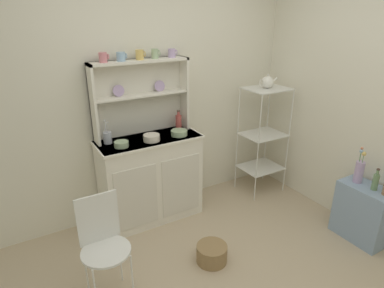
# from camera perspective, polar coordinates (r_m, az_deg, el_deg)

# --- Properties ---
(wall_back) EXTENTS (3.84, 0.05, 2.50)m
(wall_back) POSITION_cam_1_polar(r_m,az_deg,el_deg) (3.46, -7.14, 8.15)
(wall_back) COLOR silver
(wall_back) RESTS_ON ground
(hutch_cabinet) EXTENTS (1.04, 0.45, 0.90)m
(hutch_cabinet) POSITION_cam_1_polar(r_m,az_deg,el_deg) (3.45, -7.14, -5.85)
(hutch_cabinet) COLOR white
(hutch_cabinet) RESTS_ON ground
(hutch_shelf_unit) EXTENTS (0.97, 0.18, 0.74)m
(hutch_shelf_unit) POSITION_cam_1_polar(r_m,az_deg,el_deg) (3.30, -9.02, 8.84)
(hutch_shelf_unit) COLOR silver
(hutch_shelf_unit) RESTS_ON hutch_cabinet
(bakers_rack) EXTENTS (0.48, 0.39, 1.27)m
(bakers_rack) POSITION_cam_1_polar(r_m,az_deg,el_deg) (3.94, 12.24, 2.36)
(bakers_rack) COLOR silver
(bakers_rack) RESTS_ON ground
(side_shelf_blue) EXTENTS (0.28, 0.48, 0.56)m
(side_shelf_blue) POSITION_cam_1_polar(r_m,az_deg,el_deg) (3.60, 27.41, -10.51)
(side_shelf_blue) COLOR #849EBC
(side_shelf_blue) RESTS_ON ground
(wire_chair) EXTENTS (0.36, 0.36, 0.85)m
(wire_chair) POSITION_cam_1_polar(r_m,az_deg,el_deg) (2.59, -15.14, -15.60)
(wire_chair) COLOR white
(wire_chair) RESTS_ON ground
(floor_basket) EXTENTS (0.27, 0.27, 0.16)m
(floor_basket) POSITION_cam_1_polar(r_m,az_deg,el_deg) (3.07, 3.44, -18.35)
(floor_basket) COLOR #93754C
(floor_basket) RESTS_ON ground
(cup_rose_0) EXTENTS (0.09, 0.07, 0.09)m
(cup_rose_0) POSITION_cam_1_polar(r_m,az_deg,el_deg) (3.09, -15.09, 14.25)
(cup_rose_0) COLOR #D17A84
(cup_rose_0) RESTS_ON hutch_shelf_unit
(cup_sky_1) EXTENTS (0.09, 0.08, 0.08)m
(cup_sky_1) POSITION_cam_1_polar(r_m,az_deg,el_deg) (3.14, -12.14, 14.54)
(cup_sky_1) COLOR #8EB2D1
(cup_sky_1) RESTS_ON hutch_shelf_unit
(cup_gold_2) EXTENTS (0.09, 0.07, 0.09)m
(cup_gold_2) POSITION_cam_1_polar(r_m,az_deg,el_deg) (3.20, -9.00, 14.99)
(cup_gold_2) COLOR #DBB760
(cup_gold_2) RESTS_ON hutch_shelf_unit
(cup_sage_3) EXTENTS (0.08, 0.07, 0.09)m
(cup_sage_3) POSITION_cam_1_polar(r_m,az_deg,el_deg) (3.26, -6.38, 15.24)
(cup_sage_3) COLOR #9EB78E
(cup_sage_3) RESTS_ON hutch_shelf_unit
(cup_lilac_4) EXTENTS (0.09, 0.07, 0.08)m
(cup_lilac_4) POSITION_cam_1_polar(r_m,az_deg,el_deg) (3.34, -3.48, 15.41)
(cup_lilac_4) COLOR #B79ECC
(cup_lilac_4) RESTS_ON hutch_shelf_unit
(bowl_mixing_large) EXTENTS (0.13, 0.13, 0.05)m
(bowl_mixing_large) POSITION_cam_1_polar(r_m,az_deg,el_deg) (3.10, -12.09, -0.02)
(bowl_mixing_large) COLOR #9EB78E
(bowl_mixing_large) RESTS_ON hutch_cabinet
(bowl_floral_medium) EXTENTS (0.16, 0.16, 0.06)m
(bowl_floral_medium) POSITION_cam_1_polar(r_m,az_deg,el_deg) (3.20, -7.00, 1.08)
(bowl_floral_medium) COLOR silver
(bowl_floral_medium) RESTS_ON hutch_cabinet
(bowl_cream_small) EXTENTS (0.17, 0.17, 0.05)m
(bowl_cream_small) POSITION_cam_1_polar(r_m,az_deg,el_deg) (3.32, -2.24, 1.95)
(bowl_cream_small) COLOR #9EB78E
(bowl_cream_small) RESTS_ON hutch_cabinet
(jam_bottle) EXTENTS (0.06, 0.06, 0.21)m
(jam_bottle) POSITION_cam_1_polar(r_m,az_deg,el_deg) (3.47, -2.34, 3.86)
(jam_bottle) COLOR #B74C47
(jam_bottle) RESTS_ON hutch_cabinet
(utensil_jar) EXTENTS (0.08, 0.08, 0.23)m
(utensil_jar) POSITION_cam_1_polar(r_m,az_deg,el_deg) (3.21, -14.38, 1.13)
(utensil_jar) COLOR #B2B7C6
(utensil_jar) RESTS_ON hutch_cabinet
(porcelain_teapot) EXTENTS (0.22, 0.13, 0.16)m
(porcelain_teapot) POSITION_cam_1_polar(r_m,az_deg,el_deg) (3.79, 12.90, 10.38)
(porcelain_teapot) COLOR white
(porcelain_teapot) RESTS_ON bakers_rack
(flower_vase) EXTENTS (0.08, 0.08, 0.36)m
(flower_vase) POSITION_cam_1_polar(r_m,az_deg,el_deg) (3.48, 26.92, -4.09)
(flower_vase) COLOR #B79ECC
(flower_vase) RESTS_ON side_shelf_blue
(oil_bottle) EXTENTS (0.05, 0.05, 0.21)m
(oil_bottle) POSITION_cam_1_polar(r_m,az_deg,el_deg) (3.42, 29.12, -5.66)
(oil_bottle) COLOR #6B8C60
(oil_bottle) RESTS_ON side_shelf_blue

